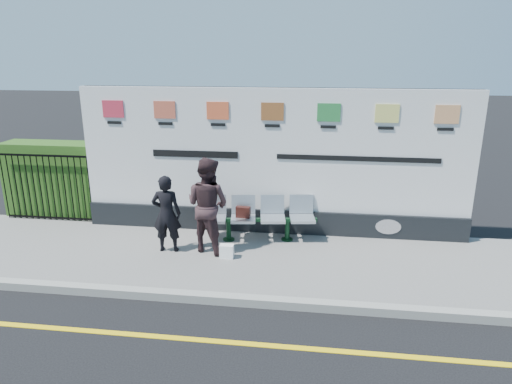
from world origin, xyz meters
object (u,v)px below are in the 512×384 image
billboard (272,172)px  bench (258,229)px  woman_left (167,214)px  woman_right (208,205)px

billboard → bench: 1.21m
bench → woman_left: size_ratio=1.52×
bench → woman_left: bearing=-163.6°
bench → woman_left: woman_left is taller
billboard → bench: bearing=-112.7°
bench → woman_right: (-0.88, -0.60, 0.67)m
billboard → woman_left: billboard is taller
billboard → woman_left: (-1.87, -1.28, -0.55)m
billboard → woman_right: bearing=-134.0°
billboard → woman_right: billboard is taller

